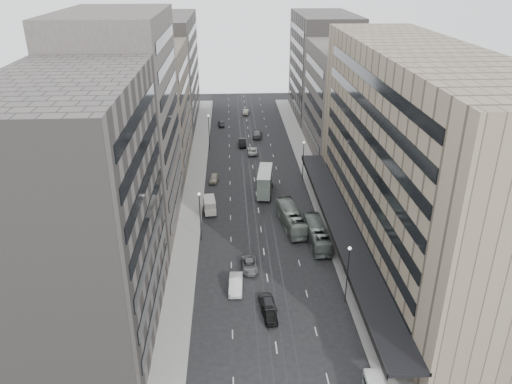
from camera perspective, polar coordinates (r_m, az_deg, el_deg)
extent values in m
plane|color=black|center=(70.14, 1.35, -10.23)|extent=(220.00, 220.00, 0.00)
cube|color=gray|center=(104.29, 6.38, 1.95)|extent=(4.00, 125.00, 0.15)
cube|color=gray|center=(103.19, -6.90, 1.66)|extent=(4.00, 125.00, 0.15)
cube|color=gray|center=(74.74, 17.69, 3.83)|extent=(15.00, 60.00, 30.00)
cube|color=black|center=(76.50, 9.94, -3.90)|extent=(4.40, 60.00, 0.50)
cube|color=#4D4843|center=(115.89, 10.24, 10.26)|extent=(15.00, 28.00, 24.00)
cube|color=#5A5551|center=(144.15, 7.66, 14.05)|extent=(15.00, 32.00, 28.00)
cube|color=#5A5551|center=(57.84, -19.63, -2.63)|extent=(15.00, 28.00, 30.00)
cube|color=#4D4843|center=(81.48, -14.97, 7.36)|extent=(15.00, 26.00, 34.00)
cube|color=#685F50|center=(108.25, -12.07, 9.37)|extent=(15.00, 28.00, 25.00)
cube|color=#5A5551|center=(139.80, -10.22, 13.55)|extent=(15.00, 38.00, 28.00)
cylinder|color=#262628|center=(65.21, 10.38, -9.43)|extent=(0.16, 0.16, 8.00)
sphere|color=silver|center=(63.03, 10.66, -6.34)|extent=(0.44, 0.44, 0.44)
cylinder|color=#262628|center=(100.18, 5.40, 3.44)|extent=(0.16, 0.16, 8.00)
sphere|color=silver|center=(98.78, 5.50, 5.66)|extent=(0.44, 0.44, 0.44)
cylinder|color=#262628|center=(78.33, -6.39, -2.95)|extent=(0.16, 0.16, 8.00)
sphere|color=silver|center=(76.52, -6.53, -0.23)|extent=(0.44, 0.44, 0.44)
cylinder|color=#262628|center=(118.09, -5.40, 6.77)|extent=(0.16, 0.16, 8.00)
sphere|color=silver|center=(116.90, -5.48, 8.68)|extent=(0.44, 0.44, 0.44)
imported|color=slate|center=(78.96, 6.98, -4.79)|extent=(2.86, 11.00, 3.05)
imported|color=gray|center=(83.12, 4.04, -2.97)|extent=(4.17, 11.92, 3.25)
cube|color=gray|center=(94.75, 1.00, 0.69)|extent=(3.53, 8.93, 2.22)
cube|color=gray|center=(93.92, 1.01, 1.84)|extent=(3.44, 8.58, 1.93)
cube|color=silver|center=(93.53, 1.02, 2.42)|extent=(3.53, 8.93, 0.12)
cylinder|color=black|center=(92.45, 0.13, -0.70)|extent=(0.39, 0.99, 0.97)
cylinder|color=black|center=(92.32, 1.63, -0.75)|extent=(0.39, 0.99, 0.97)
cylinder|color=black|center=(98.12, 0.41, 0.86)|extent=(0.39, 0.99, 0.97)
cylinder|color=black|center=(98.00, 1.81, 0.81)|extent=(0.39, 0.99, 0.97)
cube|color=silver|center=(88.20, -5.31, -1.76)|extent=(2.42, 4.49, 1.32)
cube|color=beige|center=(87.68, -5.34, -1.07)|extent=(2.37, 4.40, 1.04)
cylinder|color=black|center=(87.18, -5.85, -2.61)|extent=(0.27, 0.71, 0.69)
cylinder|color=black|center=(87.30, -4.58, -2.51)|extent=(0.27, 0.71, 0.69)
cylinder|color=black|center=(89.71, -5.99, -1.78)|extent=(0.27, 0.71, 0.69)
cylinder|color=black|center=(89.82, -4.76, -1.69)|extent=(0.27, 0.71, 0.69)
imported|color=black|center=(63.48, 1.55, -13.74)|extent=(2.15, 4.23, 1.38)
imported|color=silver|center=(68.29, -2.33, -10.47)|extent=(1.99, 5.14, 1.67)
imported|color=slate|center=(72.40, -0.74, -8.35)|extent=(2.38, 4.85, 1.32)
imported|color=#262628|center=(65.29, 1.33, -12.50)|extent=(2.46, 4.90, 1.37)
imported|color=#A19885|center=(100.71, -4.83, 1.56)|extent=(2.07, 4.34, 1.43)
imported|color=black|center=(120.69, -1.58, 5.68)|extent=(1.77, 4.97, 1.63)
imported|color=beige|center=(115.59, -0.41, 4.74)|extent=(2.38, 4.98, 1.37)
imported|color=slate|center=(126.86, 0.15, 6.64)|extent=(2.83, 5.76, 1.61)
imported|color=#252628|center=(136.09, -3.99, 7.78)|extent=(1.89, 4.04, 1.34)
imported|color=#B2AC93|center=(147.17, -1.13, 9.17)|extent=(2.11, 4.57, 1.45)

